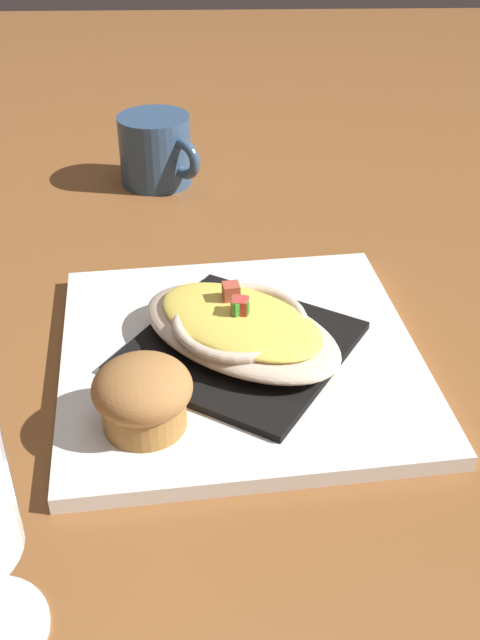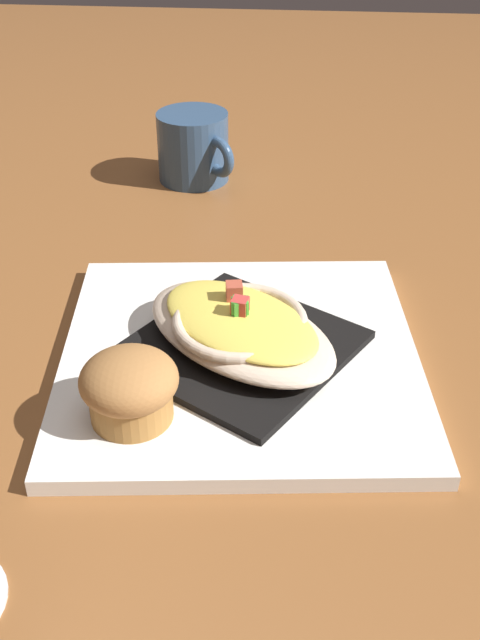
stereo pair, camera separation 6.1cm
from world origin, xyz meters
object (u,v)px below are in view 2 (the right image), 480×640
(gratin_dish, at_px, (240,326))
(square_plate, at_px, (240,357))
(coffee_mug, at_px, (194,150))
(muffin, at_px, (130,387))

(gratin_dish, bearing_deg, square_plate, 12.83)
(square_plate, xyz_separation_m, coffee_mug, (-0.37, -0.09, 0.03))
(square_plate, bearing_deg, muffin, -38.93)
(square_plate, height_order, coffee_mug, coffee_mug)
(square_plate, height_order, gratin_dish, gratin_dish)
(square_plate, distance_m, muffin, 0.12)
(gratin_dish, distance_m, coffee_mug, 0.38)
(gratin_dish, height_order, muffin, muffin)
(square_plate, relative_size, coffee_mug, 2.91)
(square_plate, distance_m, coffee_mug, 0.38)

